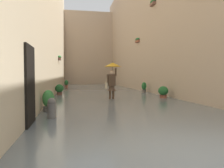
% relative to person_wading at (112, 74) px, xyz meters
% --- Properties ---
extents(ground_plane, '(67.87, 67.87, 0.00)m').
position_rel_person_wading_xyz_m(ground_plane, '(-0.13, -5.17, -1.45)').
color(ground_plane, '#605B56').
extents(flood_water, '(7.50, 33.15, 0.12)m').
position_rel_person_wading_xyz_m(flood_water, '(-0.13, -5.17, -1.39)').
color(flood_water, slate).
rests_on(flood_water, ground_plane).
extents(building_facade_left, '(2.04, 31.15, 11.52)m').
position_rel_person_wading_xyz_m(building_facade_left, '(-4.37, -5.17, 4.31)').
color(building_facade_left, tan).
rests_on(building_facade_left, ground_plane).
extents(building_facade_right, '(2.04, 31.15, 13.10)m').
position_rel_person_wading_xyz_m(building_facade_right, '(4.12, -5.17, 5.10)').
color(building_facade_right, beige).
rests_on(building_facade_right, ground_plane).
extents(building_facade_far, '(10.30, 1.80, 10.25)m').
position_rel_person_wading_xyz_m(building_facade_far, '(-0.13, -19.64, 3.67)').
color(building_facade_far, tan).
rests_on(building_facade_far, ground_plane).
extents(person_wading, '(0.92, 0.92, 2.16)m').
position_rel_person_wading_xyz_m(person_wading, '(0.00, 0.00, 0.00)').
color(person_wading, '#4C4233').
rests_on(person_wading, ground_plane).
extents(potted_plant_far_left, '(0.36, 0.36, 0.89)m').
position_rel_person_wading_xyz_m(potted_plant_far_left, '(-3.05, -3.62, -0.98)').
color(potted_plant_far_left, '#66605B').
rests_on(potted_plant_far_left, ground_plane).
extents(potted_plant_mid_right, '(0.40, 0.40, 0.92)m').
position_rel_person_wading_xyz_m(potted_plant_mid_right, '(2.70, -10.29, -0.94)').
color(potted_plant_mid_right, brown).
rests_on(potted_plant_mid_right, ground_plane).
extents(potted_plant_far_right, '(0.53, 0.53, 0.81)m').
position_rel_person_wading_xyz_m(potted_plant_far_right, '(2.94, -2.87, -0.98)').
color(potted_plant_far_right, brown).
rests_on(potted_plant_far_right, ground_plane).
extents(potted_plant_near_right, '(0.42, 0.42, 0.89)m').
position_rel_person_wading_xyz_m(potted_plant_near_right, '(2.96, 3.47, -0.99)').
color(potted_plant_near_right, '#66605B').
rests_on(potted_plant_near_right, ground_plane).
extents(potted_plant_near_left, '(0.57, 0.57, 0.78)m').
position_rel_person_wading_xyz_m(potted_plant_near_left, '(-2.96, -0.03, -1.01)').
color(potted_plant_near_left, brown).
rests_on(potted_plant_near_left, ground_plane).
extents(mooring_bollard, '(0.27, 0.27, 0.74)m').
position_rel_person_wading_xyz_m(mooring_bollard, '(2.73, 4.71, -1.09)').
color(mooring_bollard, slate).
rests_on(mooring_bollard, ground_plane).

